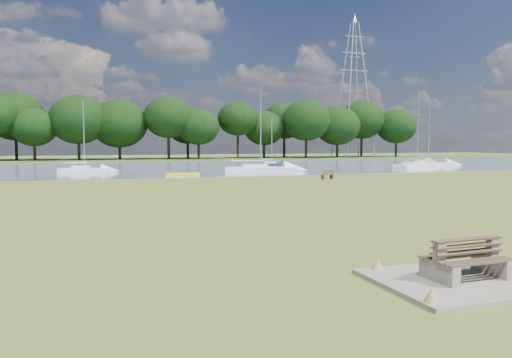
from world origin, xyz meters
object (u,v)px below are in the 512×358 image
object	(u,v)px
kayak	(183,174)
pylon	(354,68)
sailboat_4	(271,163)
sailboat_0	(84,168)
sailboat_6	(417,164)
bench_pair	(466,261)
riverbank_bench	(328,175)
sailboat_3	(428,163)
sailboat_5	(260,167)

from	to	relation	value
kayak	pylon	world-z (taller)	pylon
kayak	sailboat_4	xyz separation A→B (m)	(14.63, 15.00, 0.26)
sailboat_0	sailboat_6	xyz separation A→B (m)	(40.23, -2.83, 0.02)
bench_pair	riverbank_bench	xyz separation A→B (m)	(11.84, 30.50, -0.10)
riverbank_bench	sailboat_3	world-z (taller)	sailboat_3
kayak	sailboat_5	world-z (taller)	sailboat_5
sailboat_6	riverbank_bench	bearing A→B (deg)	-165.06
sailboat_6	sailboat_0	bearing A→B (deg)	155.64
bench_pair	pylon	size ratio (longest dim) A/B	0.07
pylon	sailboat_0	world-z (taller)	pylon
bench_pair	sailboat_6	distance (m)	54.45
sailboat_0	sailboat_6	world-z (taller)	sailboat_6
pylon	sailboat_6	world-z (taller)	pylon
pylon	sailboat_5	distance (m)	57.72
kayak	sailboat_3	size ratio (longest dim) A/B	0.39
sailboat_4	sailboat_5	size ratio (longest dim) A/B	0.69
bench_pair	sailboat_6	world-z (taller)	sailboat_6
bench_pair	sailboat_0	distance (m)	48.04
sailboat_5	bench_pair	bearing A→B (deg)	-88.64
riverbank_bench	pylon	bearing A→B (deg)	36.86
riverbank_bench	kayak	distance (m)	13.80
sailboat_5	sailboat_0	bearing A→B (deg)	178.30
bench_pair	sailboat_5	xyz separation A→B (m)	(9.48, 42.11, 0.04)
kayak	sailboat_4	bearing A→B (deg)	65.20
riverbank_bench	pylon	distance (m)	65.45
pylon	riverbank_bench	bearing A→B (deg)	-121.64
sailboat_3	sailboat_4	bearing A→B (deg)	-177.69
pylon	sailboat_6	size ratio (longest dim) A/B	3.12
bench_pair	sailboat_0	size ratio (longest dim) A/B	0.25
riverbank_bench	sailboat_6	size ratio (longest dim) A/B	0.15
kayak	sailboat_0	world-z (taller)	sailboat_0
bench_pair	riverbank_bench	size ratio (longest dim) A/B	1.40
sailboat_0	sailboat_3	world-z (taller)	sailboat_3
bench_pair	sailboat_5	bearing A→B (deg)	74.95
sailboat_0	sailboat_4	distance (m)	24.30
sailboat_5	sailboat_6	bearing A→B (deg)	20.02
kayak	sailboat_0	size ratio (longest dim) A/B	0.41
bench_pair	kayak	world-z (taller)	bench_pair
sailboat_3	sailboat_5	xyz separation A→B (m)	(-26.04, -5.33, 0.05)
bench_pair	kayak	xyz separation A→B (m)	(0.26, 38.00, -0.31)
riverbank_bench	sailboat_3	distance (m)	29.12
sailboat_4	sailboat_6	xyz separation A→B (m)	(16.62, -8.59, 0.05)
pylon	sailboat_3	distance (m)	41.88
sailboat_0	sailboat_4	world-z (taller)	sailboat_0
kayak	sailboat_4	size ratio (longest dim) A/B	0.49
pylon	sailboat_3	bearing A→B (deg)	-104.24
kayak	sailboat_4	world-z (taller)	sailboat_4
bench_pair	sailboat_0	bearing A→B (deg)	98.10
sailboat_0	sailboat_5	size ratio (longest dim) A/B	0.83
sailboat_3	sailboat_6	xyz separation A→B (m)	(-4.02, -3.03, 0.01)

